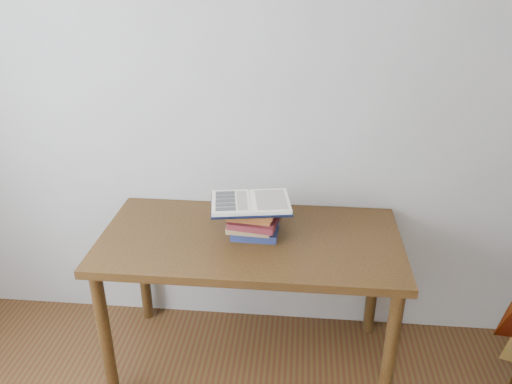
# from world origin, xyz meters

# --- Properties ---
(room_shell) EXTENTS (3.54, 3.54, 2.62)m
(room_shell) POSITION_xyz_m (-0.08, 0.01, 1.63)
(room_shell) COLOR #A7A59E
(room_shell) RESTS_ON ground
(desk) EXTENTS (1.42, 0.71, 0.76)m
(desk) POSITION_xyz_m (0.09, 1.38, 0.67)
(desk) COLOR #4A3412
(desk) RESTS_ON ground
(book_stack) EXTENTS (0.25, 0.22, 0.15)m
(book_stack) POSITION_xyz_m (0.10, 1.40, 0.84)
(book_stack) COLOR navy
(book_stack) RESTS_ON desk
(open_book) EXTENTS (0.40, 0.31, 0.03)m
(open_book) POSITION_xyz_m (0.09, 1.41, 0.93)
(open_book) COLOR black
(open_book) RESTS_ON book_stack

